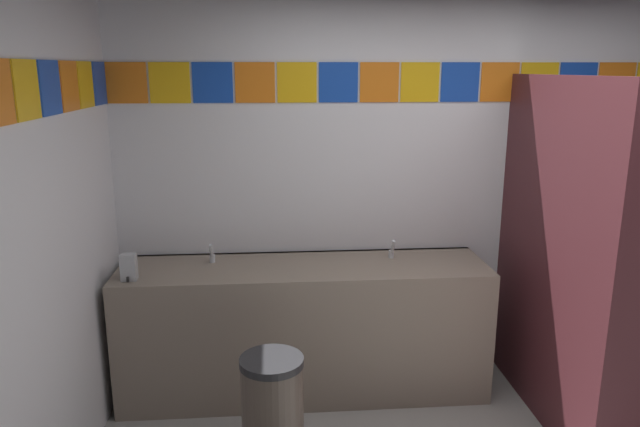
# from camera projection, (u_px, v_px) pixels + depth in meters

# --- Properties ---
(wall_back) EXTENTS (4.26, 0.09, 2.62)m
(wall_back) POSITION_uv_depth(u_px,v_px,m) (433.00, 183.00, 4.04)
(wall_back) COLOR silver
(wall_back) RESTS_ON ground_plane
(vanity_counter) EXTENTS (2.34, 0.60, 0.86)m
(vanity_counter) POSITION_uv_depth(u_px,v_px,m) (304.00, 327.00, 3.85)
(vanity_counter) COLOR gray
(vanity_counter) RESTS_ON ground_plane
(faucet_left) EXTENTS (0.04, 0.10, 0.14)m
(faucet_left) POSITION_uv_depth(u_px,v_px,m) (212.00, 255.00, 3.78)
(faucet_left) COLOR silver
(faucet_left) RESTS_ON vanity_counter
(faucet_right) EXTENTS (0.04, 0.10, 0.14)m
(faucet_right) POSITION_uv_depth(u_px,v_px,m) (392.00, 251.00, 3.87)
(faucet_right) COLOR silver
(faucet_right) RESTS_ON vanity_counter
(soap_dispenser) EXTENTS (0.09, 0.09, 0.16)m
(soap_dispenser) POSITION_uv_depth(u_px,v_px,m) (129.00, 267.00, 3.47)
(soap_dispenser) COLOR #B7BABF
(soap_dispenser) RESTS_ON vanity_counter
(stall_divider) EXTENTS (0.92, 1.38, 2.04)m
(stall_divider) POSITION_uv_depth(u_px,v_px,m) (599.00, 268.00, 3.22)
(stall_divider) COLOR #471E23
(stall_divider) RESTS_ON ground_plane
(toilet) EXTENTS (0.39, 0.49, 0.74)m
(toilet) POSITION_uv_depth(u_px,v_px,m) (601.00, 344.00, 3.90)
(toilet) COLOR white
(toilet) RESTS_ON ground_plane
(trash_bin) EXTENTS (0.33, 0.33, 0.65)m
(trash_bin) POSITION_uv_depth(u_px,v_px,m) (273.00, 415.00, 3.07)
(trash_bin) COLOR brown
(trash_bin) RESTS_ON ground_plane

